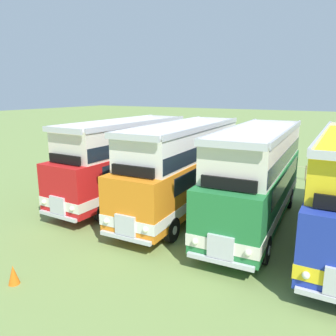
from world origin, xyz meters
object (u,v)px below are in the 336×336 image
bus_first_in_row (126,159)px  bus_third_in_row (257,175)px  bus_second_in_row (184,166)px  cone_far_end (13,275)px

bus_first_in_row → bus_third_in_row: bearing=-0.3°
bus_third_in_row → bus_second_in_row: bearing=180.0°
bus_third_in_row → cone_far_end: bus_third_in_row is taller
bus_third_in_row → bus_first_in_row: bearing=179.7°
bus_second_in_row → bus_third_in_row: (3.73, -0.00, -0.00)m
bus_first_in_row → cone_far_end: (2.15, -8.86, -2.03)m
bus_third_in_row → cone_far_end: size_ratio=16.00×
bus_second_in_row → bus_first_in_row: bearing=179.3°
bus_first_in_row → cone_far_end: bearing=-76.4°
bus_second_in_row → bus_third_in_row: same height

